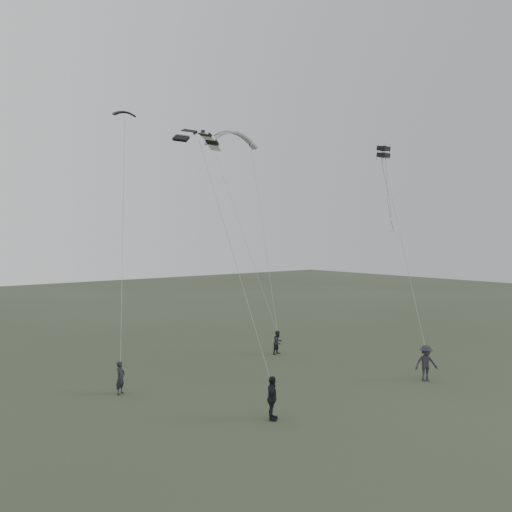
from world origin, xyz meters
TOP-DOWN VIEW (x-y plane):
  - ground at (0.00, 0.00)m, footprint 140.00×140.00m
  - flyer_left at (-7.69, 5.16)m, footprint 0.70×0.65m
  - flyer_right at (3.98, 6.73)m, footprint 0.86×0.73m
  - flyer_center at (-4.13, -2.18)m, footprint 1.12×1.05m
  - flyer_far at (6.11, -2.96)m, footprint 1.44×1.26m
  - kite_dark_small at (-4.79, 10.93)m, footprint 1.44×0.79m
  - kite_pale_large at (6.96, 16.01)m, footprint 4.74×2.10m
  - kite_striped at (-3.01, 5.31)m, footprint 3.53×2.17m
  - kite_box at (9.85, 2.80)m, footprint 0.72×0.80m

SIDE VIEW (x-z plane):
  - ground at x=0.00m, z-range 0.00..0.00m
  - flyer_right at x=3.98m, z-range 0.00..1.57m
  - flyer_left at x=-7.69m, z-range 0.00..1.62m
  - flyer_center at x=-4.13m, z-range 0.00..1.86m
  - flyer_far at x=6.11m, z-range 0.00..1.94m
  - kite_box at x=9.85m, z-range 13.05..13.85m
  - kite_striped at x=-3.01m, z-range 12.83..14.27m
  - kite_dark_small at x=-4.79m, z-range 15.09..15.68m
  - kite_pale_large at x=6.96m, z-range 15.55..17.53m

